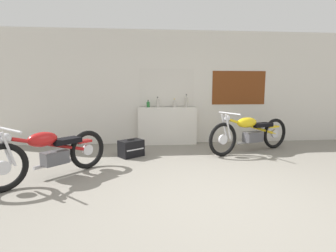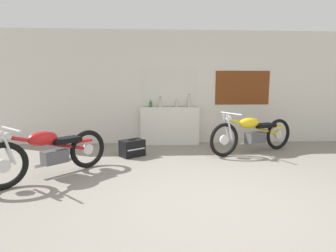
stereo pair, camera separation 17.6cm
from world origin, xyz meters
name	(u,v)px [view 1 (the left image)]	position (x,y,z in m)	size (l,w,h in m)	color
ground_plane	(221,201)	(0.00, 0.00, 0.00)	(24.00, 24.00, 0.00)	gray
wall_back	(182,88)	(0.01, 3.61, 1.40)	(10.00, 0.07, 2.80)	silver
sill_counter	(167,126)	(-0.38, 3.43, 0.46)	(1.44, 0.28, 0.93)	silver
bottle_leftmost	(148,104)	(-0.85, 3.41, 1.01)	(0.08, 0.08, 0.18)	#23662D
bottle_left_center	(158,103)	(-0.61, 3.39, 1.04)	(0.08, 0.08, 0.26)	#B7B2A8
bottle_center	(174,103)	(-0.20, 3.44, 1.02)	(0.08, 0.08, 0.21)	#B7B2A8
bottle_right_center	(186,101)	(0.10, 3.46, 1.07)	(0.07, 0.07, 0.31)	#B7B2A8
motorcycle_red	(50,153)	(-2.38, 1.05, 0.41)	(1.42, 1.52, 0.85)	black
motorcycle_yellow	(251,132)	(1.36, 2.45, 0.44)	(2.08, 1.00, 0.90)	black
hard_case_black	(131,148)	(-1.22, 2.28, 0.17)	(0.56, 0.52, 0.37)	black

